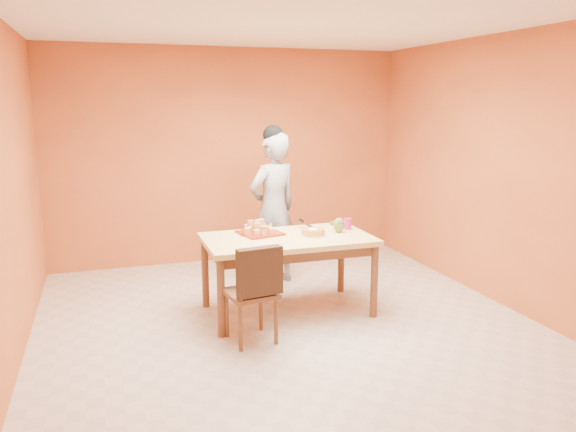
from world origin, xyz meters
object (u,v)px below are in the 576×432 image
object	(u,v)px
checker_tin	(335,223)
pastry_platter	(260,233)
red_dinner_plate	(252,234)
dining_chair	(251,291)
sponge_cake	(313,232)
magenta_glass	(348,224)
person	(273,209)
dining_table	(288,246)
egg_ornament	(339,225)

from	to	relation	value
checker_tin	pastry_platter	bearing A→B (deg)	-169.45
pastry_platter	red_dinner_plate	size ratio (longest dim) A/B	1.51
dining_chair	sponge_cake	bearing A→B (deg)	26.78
magenta_glass	checker_tin	size ratio (longest dim) A/B	1.02
magenta_glass	sponge_cake	bearing A→B (deg)	-160.02
person	checker_tin	distance (m)	0.77
dining_table	pastry_platter	distance (m)	0.31
dining_table	red_dinner_plate	size ratio (longest dim) A/B	6.54
magenta_glass	dining_table	bearing A→B (deg)	-170.58
sponge_cake	person	bearing A→B (deg)	96.18
dining_chair	person	size ratio (longest dim) A/B	0.51
pastry_platter	checker_tin	distance (m)	0.88
sponge_cake	red_dinner_plate	bearing A→B (deg)	154.95
magenta_glass	checker_tin	xyz separation A→B (m)	(-0.04, 0.24, -0.04)
person	egg_ornament	world-z (taller)	person
person	magenta_glass	size ratio (longest dim) A/B	15.24
dining_table	sponge_cake	bearing A→B (deg)	-10.81
dining_chair	person	world-z (taller)	person
red_dinner_plate	magenta_glass	bearing A→B (deg)	-5.54
pastry_platter	egg_ornament	xyz separation A→B (m)	(0.76, -0.17, 0.06)
egg_ornament	sponge_cake	bearing A→B (deg)	173.83
sponge_cake	egg_ornament	world-z (taller)	egg_ornament
pastry_platter	egg_ornament	world-z (taller)	egg_ornament
red_dinner_plate	egg_ornament	distance (m)	0.87
sponge_cake	magenta_glass	bearing A→B (deg)	19.98
person	pastry_platter	bearing A→B (deg)	42.29
dining_chair	checker_tin	distance (m)	1.51
person	checker_tin	bearing A→B (deg)	109.64
person	pastry_platter	distance (m)	0.82
dining_chair	sponge_cake	size ratio (longest dim) A/B	3.79
pastry_platter	dining_chair	bearing A→B (deg)	-111.10
dining_table	person	bearing A→B (deg)	81.53
sponge_cake	dining_table	bearing A→B (deg)	169.19
egg_ornament	pastry_platter	bearing A→B (deg)	149.17
red_dinner_plate	checker_tin	size ratio (longest dim) A/B	2.23
dining_chair	red_dinner_plate	distance (m)	0.86
dining_table	checker_tin	world-z (taller)	checker_tin
checker_tin	red_dinner_plate	bearing A→B (deg)	-171.44
pastry_platter	egg_ornament	distance (m)	0.78
checker_tin	sponge_cake	bearing A→B (deg)	-135.18
person	red_dinner_plate	size ratio (longest dim) A/B	6.99
egg_ornament	checker_tin	size ratio (longest dim) A/B	1.33
dining_table	magenta_glass	bearing A→B (deg)	9.42
dining_table	checker_tin	bearing A→B (deg)	28.63
dining_table	pastry_platter	bearing A→B (deg)	139.39
sponge_cake	egg_ornament	xyz separation A→B (m)	(0.30, 0.06, 0.03)
dining_chair	person	distance (m)	1.68
sponge_cake	magenta_glass	xyz separation A→B (m)	(0.44, 0.16, 0.02)
dining_table	person	xyz separation A→B (m)	(0.14, 0.92, 0.19)
egg_ornament	magenta_glass	bearing A→B (deg)	16.68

